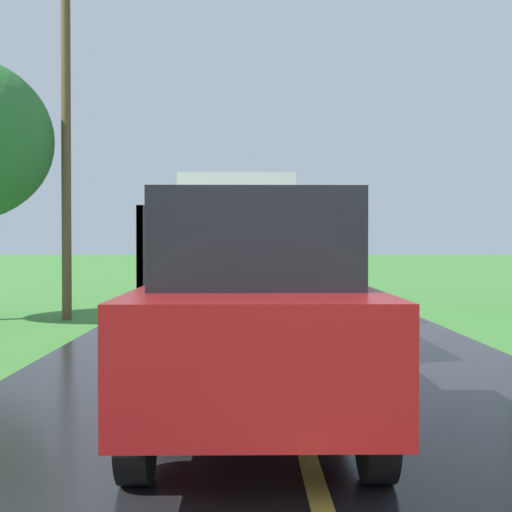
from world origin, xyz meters
The scene contains 4 objects.
banana_truck_near centered at (-0.59, 11.46, 1.48)m, with size 2.38×5.82×2.80m.
banana_truck_far centered at (-0.60, 23.86, 1.45)m, with size 2.38×5.81×2.80m.
utility_pole_roadside centered at (-4.23, 14.09, 4.11)m, with size 1.62×0.20×7.73m.
following_car centered at (-0.37, 5.06, 1.07)m, with size 1.74×4.10×1.92m.
Camera 1 is at (-0.44, -0.58, 1.62)m, focal length 48.64 mm.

